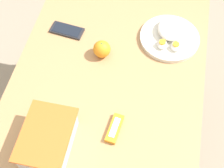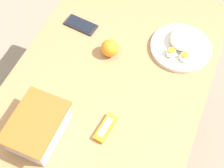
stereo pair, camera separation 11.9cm
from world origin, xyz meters
name	(u,v)px [view 1 (the left image)]	position (x,y,z in m)	size (l,w,h in m)	color
ground_plane	(109,144)	(0.00, 0.00, 0.00)	(10.00, 10.00, 0.00)	gray
table	(108,90)	(0.00, 0.00, 0.63)	(1.20, 0.76, 0.72)	#AD7F51
food_container	(48,140)	(-0.31, 0.14, 0.76)	(0.22, 0.16, 0.11)	white
orange_fruit	(102,49)	(0.11, 0.05, 0.75)	(0.07, 0.07, 0.07)	orange
rice_plate	(170,35)	(0.26, -0.22, 0.74)	(0.25, 0.25, 0.06)	silver
candy_bar	(115,128)	(-0.21, -0.07, 0.73)	(0.12, 0.05, 0.02)	orange
cell_phone	(67,30)	(0.21, 0.23, 0.72)	(0.08, 0.15, 0.01)	#232328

